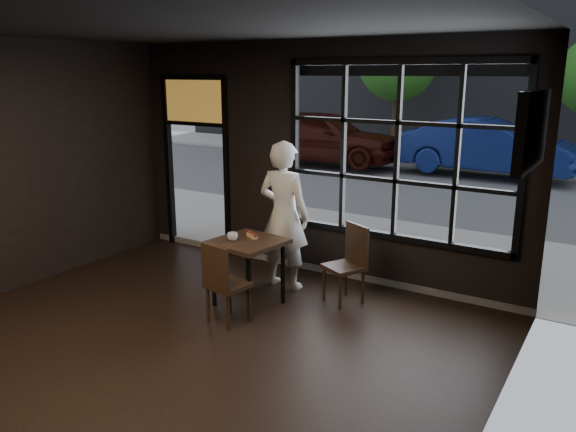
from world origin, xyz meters
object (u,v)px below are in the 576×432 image
Objects in this scene: chair_near at (228,282)px; man at (284,215)px; navy_car at (487,146)px; cafe_table at (248,272)px.

chair_near is 0.49× the size of man.
man reaches higher than chair_near.
chair_near is 1.36m from man.
cafe_table is at bearing 178.95° from navy_car.
cafe_table is at bearing 84.99° from man.
chair_near reaches higher than cafe_table.
chair_near is at bearing -71.61° from cafe_table.
navy_car reaches higher than cafe_table.
man is 0.43× the size of navy_car.
man is at bearing -77.14° from chair_near.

